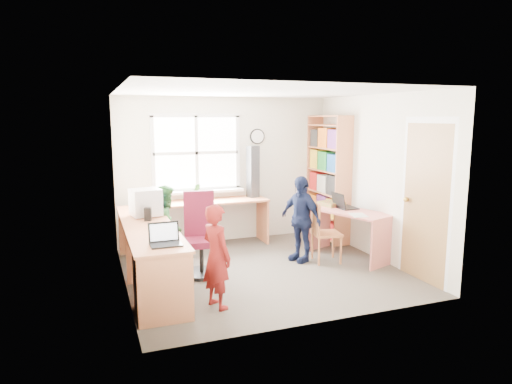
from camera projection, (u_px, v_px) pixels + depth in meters
room at (261, 181)px, 6.14m from camera, size 3.64×3.44×2.44m
l_desk at (169, 254)px, 5.46m from camera, size 2.38×2.95×0.75m
right_desk at (349, 224)px, 6.75m from camera, size 0.95×1.35×0.71m
bookshelf at (328, 181)px, 7.74m from camera, size 0.30×1.02×2.10m
swivel_chair at (201, 239)px, 6.05m from camera, size 0.56×0.56×1.10m
wooden_chair at (322, 230)px, 6.55m from camera, size 0.44×0.44×0.87m
crt_monitor at (146, 203)px, 6.13m from camera, size 0.43×0.40×0.37m
laptop_left at (165, 239)px, 4.80m from camera, size 0.33×0.27×0.22m
laptop_right at (343, 205)px, 6.88m from camera, size 0.30×0.36×0.24m
speaker_a at (148, 214)px, 5.88m from camera, size 0.11×0.11×0.17m
speaker_b at (142, 207)px, 6.29m from camera, size 0.11×0.11×0.19m
cd_tower at (253, 172)px, 7.57m from camera, size 0.20×0.19×0.86m
game_box at (331, 204)px, 7.09m from camera, size 0.39×0.39×0.06m
paper_a at (161, 231)px, 5.36m from camera, size 0.22×0.30×0.00m
paper_b at (358, 215)px, 6.40m from camera, size 0.27×0.34×0.00m
potted_plant at (196, 192)px, 7.23m from camera, size 0.16×0.13×0.29m
person_red at (217, 256)px, 4.96m from camera, size 0.41×0.49×1.16m
person_green at (167, 225)px, 6.42m from camera, size 0.56×0.65×1.14m
person_navy at (301, 219)px, 6.58m from camera, size 0.54×0.79×1.25m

